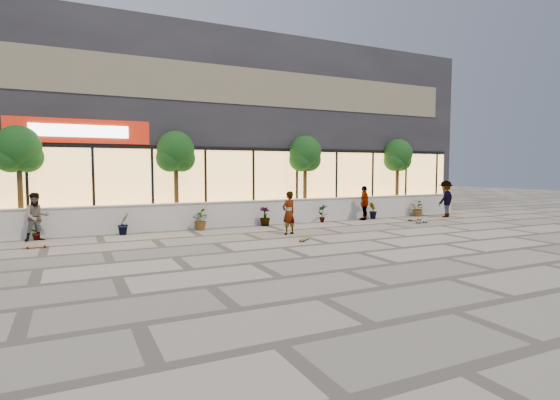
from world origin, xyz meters
name	(u,v)px	position (x,y,z in m)	size (l,w,h in m)	color
ground	(359,252)	(0.00, 0.00, 0.00)	(80.00, 80.00, 0.00)	#A49C8E
planter_wall	(262,212)	(0.00, 7.00, 0.52)	(22.00, 0.42, 1.04)	beige
retail_building	(221,134)	(0.00, 12.49, 4.25)	(24.00, 9.17, 8.50)	black
shrub_a	(35,228)	(-8.50, 6.45, 0.41)	(0.43, 0.29, 0.81)	#123711
shrub_b	(124,224)	(-5.70, 6.45, 0.41)	(0.45, 0.36, 0.81)	#123711
shrub_c	(199,220)	(-2.90, 6.45, 0.41)	(0.73, 0.63, 0.81)	#123711
shrub_d	(265,216)	(-0.10, 6.45, 0.41)	(0.45, 0.45, 0.81)	#123711
shrub_e	(322,213)	(2.70, 6.45, 0.41)	(0.43, 0.29, 0.81)	#123711
shrub_f	(373,211)	(5.50, 6.45, 0.41)	(0.45, 0.36, 0.81)	#123711
shrub_g	(418,208)	(8.30, 6.45, 0.41)	(0.73, 0.63, 0.81)	#123711
tree_west	(19,152)	(-9.00, 7.70, 2.99)	(1.60, 1.50, 3.92)	#453418
tree_midwest	(176,154)	(-3.50, 7.70, 2.99)	(1.60, 1.50, 3.92)	#453418
tree_mideast	(305,156)	(2.50, 7.70, 2.99)	(1.60, 1.50, 3.92)	#453418
tree_east	(398,157)	(8.00, 7.70, 2.99)	(1.60, 1.50, 3.92)	#453418
skater_center	(289,213)	(-0.26, 3.93, 0.79)	(0.58, 0.38, 1.58)	white
skater_left	(37,217)	(-8.44, 6.30, 0.80)	(0.78, 0.61, 1.61)	#876D57
skater_right_near	(364,203)	(4.86, 6.28, 0.80)	(0.94, 0.39, 1.60)	white
skater_right_far	(446,199)	(9.23, 5.57, 0.90)	(1.16, 0.67, 1.80)	maroon
skateboard_center	(304,239)	(-0.45, 2.43, 0.07)	(0.64, 0.60, 0.08)	brown
skateboard_left	(36,246)	(-8.39, 4.80, 0.07)	(0.75, 0.25, 0.09)	#D75728
skateboard_right_near	(415,219)	(6.87, 5.15, 0.08)	(0.84, 0.26, 0.10)	olive
skateboard_right_far	(422,221)	(6.50, 4.31, 0.08)	(0.81, 0.33, 0.09)	#42437A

